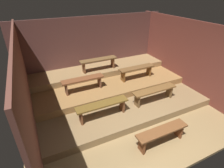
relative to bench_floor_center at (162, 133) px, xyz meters
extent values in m
cube|color=olive|center=(-0.11, 1.94, -0.40)|extent=(6.18, 5.51, 0.08)
cube|color=brown|center=(-0.11, 4.32, 0.93)|extent=(6.18, 0.06, 2.57)
cube|color=brown|center=(-2.83, 1.94, 0.93)|extent=(0.06, 5.51, 2.57)
cube|color=brown|center=(2.61, 1.94, 0.93)|extent=(0.06, 5.51, 2.57)
cube|color=olive|center=(-0.11, 2.46, -0.24)|extent=(5.38, 3.67, 0.22)
cube|color=olive|center=(-0.11, 3.10, -0.02)|extent=(5.38, 2.38, 0.22)
cube|color=olive|center=(-0.11, 3.74, 0.20)|extent=(5.38, 1.11, 0.22)
cube|color=brown|center=(0.00, 0.00, 0.08)|extent=(1.41, 0.31, 0.05)
cube|color=brown|center=(-0.58, 0.00, -0.15)|extent=(0.05, 0.25, 0.41)
cube|color=brown|center=(0.58, 0.00, -0.15)|extent=(0.05, 0.25, 0.41)
cube|color=brown|center=(-1.02, 1.38, 0.30)|extent=(1.52, 0.31, 0.05)
cube|color=brown|center=(-1.66, 1.38, 0.07)|extent=(0.05, 0.25, 0.41)
cube|color=brown|center=(-0.38, 1.38, 0.07)|extent=(0.05, 0.25, 0.41)
cube|color=brown|center=(0.80, 1.38, 0.30)|extent=(1.52, 0.31, 0.05)
cube|color=brown|center=(0.16, 1.38, 0.07)|extent=(0.05, 0.25, 0.41)
cube|color=brown|center=(1.44, 1.38, 0.07)|extent=(0.05, 0.25, 0.41)
cube|color=brown|center=(-1.16, 2.67, 0.52)|extent=(1.39, 0.31, 0.05)
cube|color=brown|center=(-1.73, 2.67, 0.29)|extent=(0.05, 0.25, 0.41)
cube|color=brown|center=(-0.58, 2.67, 0.29)|extent=(0.05, 0.25, 0.41)
cube|color=brown|center=(0.93, 2.67, 0.52)|extent=(1.39, 0.31, 0.05)
cube|color=brown|center=(0.36, 2.67, 0.29)|extent=(0.05, 0.25, 0.41)
cube|color=brown|center=(1.51, 2.67, 0.29)|extent=(0.05, 0.25, 0.41)
cube|color=brown|center=(-0.25, 3.54, 0.75)|extent=(1.44, 0.31, 0.05)
cube|color=brown|center=(-0.85, 3.54, 0.52)|extent=(0.05, 0.25, 0.41)
cube|color=brown|center=(0.35, 3.54, 0.52)|extent=(0.05, 0.25, 0.41)
camera|label=1|loc=(-2.54, -2.40, 3.20)|focal=28.49mm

